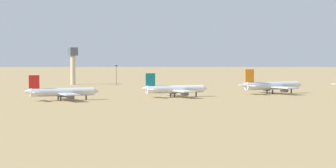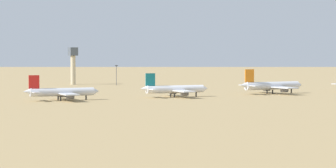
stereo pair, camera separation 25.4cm
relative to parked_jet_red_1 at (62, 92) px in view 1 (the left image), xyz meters
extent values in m
plane|color=tan|center=(54.50, 1.82, -3.67)|extent=(4000.00, 4000.00, 0.00)
pyramid|color=slate|center=(391.95, 1188.93, 31.37)|extent=(262.15, 223.23, 70.07)
pyramid|color=slate|center=(605.53, 935.88, 47.87)|extent=(401.47, 343.30, 103.08)
cylinder|color=silver|center=(0.34, -0.03, 0.03)|extent=(28.42, 6.31, 3.53)
cone|color=silver|center=(15.60, -1.56, 0.03)|extent=(2.96, 3.60, 3.35)
cone|color=silver|center=(-14.93, 1.49, 0.56)|extent=(3.81, 3.33, 3.00)
cube|color=red|center=(-11.94, 1.19, 4.66)|extent=(4.61, 0.89, 5.73)
cube|color=silver|center=(-11.59, 4.70, 0.39)|extent=(3.40, 6.25, 0.32)
cube|color=silver|center=(-12.29, -2.32, 0.39)|extent=(3.40, 6.25, 0.32)
cube|color=silver|center=(1.21, -0.12, -0.50)|extent=(8.76, 28.67, 0.49)
cylinder|color=slate|center=(2.75, 6.37, -1.73)|extent=(3.35, 2.24, 1.94)
cylinder|color=slate|center=(1.44, -6.79, -1.73)|extent=(3.35, 2.24, 1.94)
cylinder|color=black|center=(11.00, -1.10, -2.70)|extent=(0.62, 0.62, 1.94)
cylinder|color=black|center=(-0.77, 2.20, -2.70)|extent=(0.62, 0.62, 1.94)
cylinder|color=black|center=(-1.19, -2.01, -2.70)|extent=(0.62, 0.62, 1.94)
cylinder|color=white|center=(54.42, -4.28, 0.09)|extent=(28.83, 6.29, 3.58)
cone|color=white|center=(69.92, -5.77, 0.09)|extent=(2.99, 3.64, 3.40)
cone|color=white|center=(38.93, -2.80, 0.62)|extent=(3.85, 3.37, 3.04)
cube|color=#14727A|center=(41.96, -3.09, 4.78)|extent=(4.67, 0.89, 5.81)
cube|color=white|center=(42.30, 0.47, 0.45)|extent=(3.43, 6.33, 0.32)
cube|color=white|center=(41.62, -6.65, 0.45)|extent=(3.43, 6.33, 0.32)
cube|color=white|center=(55.32, -4.37, -0.45)|extent=(8.78, 29.07, 0.50)
cylinder|color=slate|center=(56.84, 2.22, -1.70)|extent=(3.39, 2.27, 1.97)
cylinder|color=slate|center=(55.57, -11.13, -1.70)|extent=(3.39, 2.27, 1.97)
cylinder|color=black|center=(65.25, -5.32, -2.69)|extent=(0.63, 0.63, 1.97)
cylinder|color=black|center=(53.29, -2.02, -2.69)|extent=(0.63, 0.63, 1.97)
cylinder|color=black|center=(52.89, -6.29, -2.69)|extent=(0.63, 0.63, 1.97)
cylinder|color=silver|center=(110.16, -5.32, 0.49)|extent=(31.76, 4.61, 3.96)
cone|color=silver|center=(127.39, -5.68, 0.49)|extent=(3.05, 3.82, 3.76)
cone|color=silver|center=(92.94, -4.97, 1.08)|extent=(4.03, 3.45, 3.37)
cube|color=orange|center=(96.31, -5.04, 5.69)|extent=(5.16, 0.60, 6.44)
cube|color=silver|center=(96.39, -1.08, 0.89)|extent=(3.31, 6.80, 0.36)
cube|color=silver|center=(96.22, -9.00, 0.89)|extent=(3.31, 6.80, 0.36)
cube|color=silver|center=(111.15, -5.34, -0.10)|extent=(7.38, 31.82, 0.55)
cylinder|color=slate|center=(112.30, 2.06, -1.49)|extent=(3.61, 2.25, 2.18)
cylinder|color=slate|center=(111.99, -12.79, -1.49)|extent=(3.61, 2.25, 2.18)
cylinder|color=black|center=(122.20, -5.57, -2.58)|extent=(0.69, 0.69, 2.18)
cylinder|color=black|center=(108.73, -2.92, -2.58)|extent=(0.69, 0.69, 2.18)
cylinder|color=black|center=(108.63, -7.67, -2.58)|extent=(0.69, 0.69, 2.18)
cylinder|color=#C6B793|center=(59.67, 139.58, 5.75)|extent=(3.20, 3.20, 18.84)
cube|color=#4C5660|center=(59.67, 139.58, 17.83)|extent=(5.20, 5.20, 5.31)
cylinder|color=#59595E|center=(80.67, 118.06, 2.44)|extent=(0.36, 0.36, 12.22)
cube|color=#333333|center=(80.67, 118.06, 8.80)|extent=(1.80, 0.50, 0.50)
camera|label=1|loc=(-106.95, -288.32, 17.37)|focal=74.96mm
camera|label=2|loc=(-106.73, -288.45, 17.37)|focal=74.96mm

